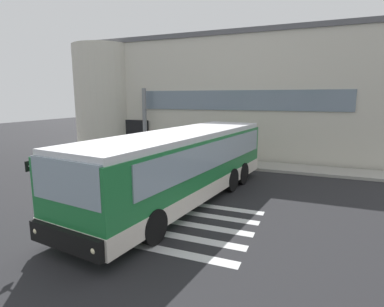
# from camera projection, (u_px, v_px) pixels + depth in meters

# --- Properties ---
(ground_plane) EXTENTS (80.00, 90.00, 0.02)m
(ground_plane) POSITION_uv_depth(u_px,v_px,m) (181.00, 184.00, 14.32)
(ground_plane) COLOR #232326
(ground_plane) RESTS_ON ground
(bay_paint_stripes) EXTENTS (4.40, 3.96, 0.01)m
(bay_paint_stripes) POSITION_uv_depth(u_px,v_px,m) (185.00, 224.00, 9.75)
(bay_paint_stripes) COLOR silver
(bay_paint_stripes) RESTS_ON ground
(terminal_building) EXTENTS (20.93, 13.80, 7.98)m
(terminal_building) POSITION_uv_depth(u_px,v_px,m) (232.00, 97.00, 24.41)
(terminal_building) COLOR beige
(terminal_building) RESTS_ON ground
(boarding_curb) EXTENTS (23.13, 2.00, 0.15)m
(boarding_curb) POSITION_uv_depth(u_px,v_px,m) (213.00, 162.00, 18.68)
(boarding_curb) COLOR #9E9B93
(boarding_curb) RESTS_ON ground
(entry_support_column) EXTENTS (0.28, 0.28, 4.43)m
(entry_support_column) POSITION_uv_depth(u_px,v_px,m) (145.00, 122.00, 20.70)
(entry_support_column) COLOR slate
(entry_support_column) RESTS_ON boarding_curb
(bus_main_foreground) EXTENTS (4.36, 10.98, 2.70)m
(bus_main_foreground) POSITION_uv_depth(u_px,v_px,m) (182.00, 167.00, 11.69)
(bus_main_foreground) COLOR #1E7238
(bus_main_foreground) RESTS_ON ground
(passenger_near_column) EXTENTS (0.52, 0.50, 1.68)m
(passenger_near_column) POSITION_uv_depth(u_px,v_px,m) (149.00, 142.00, 19.75)
(passenger_near_column) COLOR #4C4233
(passenger_near_column) RESTS_ON boarding_curb
(passenger_by_doorway) EXTENTS (0.58, 0.30, 1.68)m
(passenger_by_doorway) POSITION_uv_depth(u_px,v_px,m) (165.00, 143.00, 19.71)
(passenger_by_doorway) COLOR #4C4233
(passenger_by_doorway) RESTS_ON boarding_curb
(passenger_at_curb_edge) EXTENTS (0.55, 0.34, 1.68)m
(passenger_at_curb_edge) POSITION_uv_depth(u_px,v_px,m) (175.00, 143.00, 19.58)
(passenger_at_curb_edge) COLOR #4C4233
(passenger_at_curb_edge) RESTS_ON boarding_curb
(safety_bollard_yellow) EXTENTS (0.18, 0.18, 0.90)m
(safety_bollard_yellow) POSITION_uv_depth(u_px,v_px,m) (236.00, 162.00, 16.89)
(safety_bollard_yellow) COLOR yellow
(safety_bollard_yellow) RESTS_ON ground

